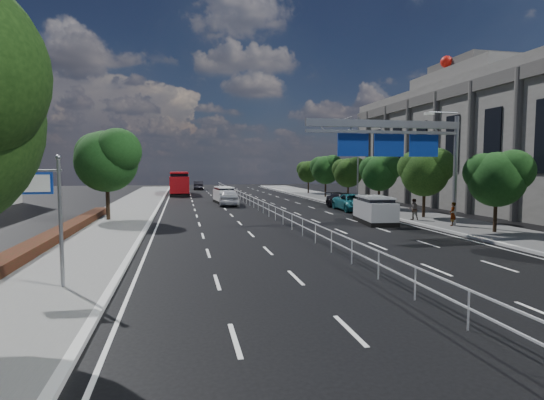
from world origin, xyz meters
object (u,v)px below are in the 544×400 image
object	(u,v)px
overhead_gantry	(401,140)
near_car_silver	(229,197)
silver_minivan	(375,210)
parked_car_dark	(344,201)
red_bus	(179,183)
near_car_dark	(198,185)
pedestrian_b	(413,209)
pedestrian_a	(453,214)
parked_car_teal	(353,203)
white_minivan	(224,195)
toilet_sign	(44,199)

from	to	relation	value
overhead_gantry	near_car_silver	distance (m)	21.18
silver_minivan	parked_car_dark	size ratio (longest dim) A/B	0.94
red_bus	near_car_dark	bearing A→B (deg)	75.76
silver_minivan	pedestrian_b	bearing A→B (deg)	11.20
near_car_silver	near_car_dark	world-z (taller)	near_car_silver
pedestrian_a	red_bus	bearing A→B (deg)	-107.32
near_car_silver	near_car_dark	distance (m)	31.44
overhead_gantry	parked_car_teal	xyz separation A→B (m)	(1.56, 11.21, -4.87)
pedestrian_b	red_bus	bearing A→B (deg)	-56.34
near_car_silver	parked_car_teal	bearing A→B (deg)	149.54
near_car_silver	white_minivan	bearing A→B (deg)	-79.84
near_car_silver	pedestrian_b	xyz separation A→B (m)	(11.59, -15.52, 0.04)
pedestrian_a	near_car_silver	bearing A→B (deg)	-99.10
pedestrian_a	overhead_gantry	bearing A→B (deg)	-44.68
near_car_dark	parked_car_dark	xyz separation A→B (m)	(12.24, -36.87, -0.01)
toilet_sign	parked_car_dark	world-z (taller)	toilet_sign
parked_car_teal	pedestrian_b	distance (m)	8.12
white_minivan	parked_car_teal	distance (m)	14.96
red_bus	parked_car_dark	world-z (taller)	red_bus
white_minivan	near_car_dark	xyz separation A→B (m)	(-1.70, 28.26, -0.12)
red_bus	near_car_silver	size ratio (longest dim) A/B	2.14
white_minivan	silver_minivan	distance (m)	20.76
silver_minivan	parked_car_dark	world-z (taller)	silver_minivan
parked_car_dark	pedestrian_a	size ratio (longest dim) A/B	3.31
silver_minivan	parked_car_teal	world-z (taller)	silver_minivan
near_car_silver	near_car_dark	size ratio (longest dim) A/B	1.12
parked_car_teal	near_car_silver	bearing A→B (deg)	146.40
parked_car_teal	overhead_gantry	bearing A→B (deg)	-95.43
near_car_silver	silver_minivan	size ratio (longest dim) A/B	1.06
pedestrian_b	overhead_gantry	bearing A→B (deg)	55.63
white_minivan	parked_car_dark	xyz separation A→B (m)	(10.54, -8.62, -0.14)
overhead_gantry	near_car_silver	bearing A→B (deg)	115.01
toilet_sign	pedestrian_a	world-z (taller)	toilet_sign
toilet_sign	parked_car_teal	distance (m)	28.77
parked_car_teal	red_bus	bearing A→B (deg)	123.18
near_car_dark	pedestrian_b	size ratio (longest dim) A/B	2.98
red_bus	parked_car_teal	bearing A→B (deg)	-59.86
parked_car_teal	parked_car_dark	xyz separation A→B (m)	(0.00, 2.00, -0.01)
near_car_silver	overhead_gantry	bearing A→B (deg)	120.64
red_bus	overhead_gantry	bearing A→B (deg)	-70.13
near_car_dark	silver_minivan	bearing A→B (deg)	103.65
overhead_gantry	pedestrian_a	bearing A→B (deg)	-2.17
near_car_silver	silver_minivan	bearing A→B (deg)	124.01
toilet_sign	near_car_silver	world-z (taller)	toilet_sign
pedestrian_a	pedestrian_b	world-z (taller)	pedestrian_a
overhead_gantry	silver_minivan	world-z (taller)	overhead_gantry
near_car_silver	pedestrian_b	distance (m)	19.37
parked_car_teal	parked_car_dark	distance (m)	2.00
toilet_sign	pedestrian_a	bearing A→B (deg)	24.85
parked_car_teal	pedestrian_a	world-z (taller)	pedestrian_a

